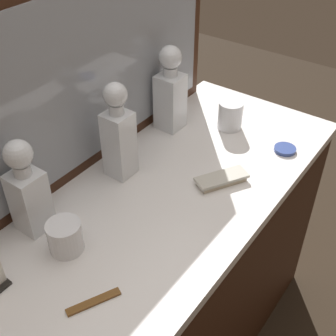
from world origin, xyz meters
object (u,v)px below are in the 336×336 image
(crystal_tumbler_left, at_px, (230,116))
(porcelain_dish, at_px, (285,149))
(silver_brush_left, at_px, (222,179))
(tortoiseshell_comb, at_px, (94,302))
(crystal_decanter_left, at_px, (170,96))
(crystal_decanter_center, at_px, (119,139))
(crystal_tumbler_far_left, at_px, (65,238))
(crystal_decanter_front, at_px, (28,195))

(crystal_tumbler_left, height_order, porcelain_dish, crystal_tumbler_left)
(silver_brush_left, xyz_separation_m, tortoiseshell_comb, (-0.54, 0.02, -0.01))
(crystal_decanter_left, distance_m, crystal_tumbler_left, 0.23)
(silver_brush_left, bearing_deg, crystal_decanter_left, 61.98)
(porcelain_dish, height_order, tortoiseshell_comb, porcelain_dish)
(crystal_decanter_center, distance_m, silver_brush_left, 0.33)
(silver_brush_left, bearing_deg, crystal_tumbler_far_left, 158.08)
(crystal_decanter_front, distance_m, crystal_decanter_left, 0.62)
(crystal_decanter_center, height_order, tortoiseshell_comb, crystal_decanter_center)
(crystal_decanter_front, bearing_deg, crystal_tumbler_left, -13.51)
(crystal_tumbler_left, relative_size, tortoiseshell_comb, 0.80)
(crystal_decanter_left, relative_size, crystal_tumbler_left, 3.02)
(crystal_tumbler_far_left, height_order, crystal_tumbler_left, crystal_tumbler_left)
(crystal_decanter_left, distance_m, crystal_tumbler_far_left, 0.65)
(crystal_decanter_left, bearing_deg, crystal_tumbler_far_left, -168.66)
(crystal_decanter_front, xyz_separation_m, silver_brush_left, (0.45, -0.31, -0.10))
(crystal_tumbler_far_left, relative_size, porcelain_dish, 1.23)
(crystal_decanter_front, xyz_separation_m, crystal_tumbler_left, (0.74, -0.18, -0.07))
(crystal_tumbler_far_left, xyz_separation_m, tortoiseshell_comb, (-0.08, -0.17, -0.04))
(silver_brush_left, bearing_deg, crystal_decanter_front, 145.35)
(crystal_decanter_left, bearing_deg, crystal_decanter_center, -173.85)
(crystal_decanter_center, xyz_separation_m, crystal_tumbler_left, (0.43, -0.14, -0.08))
(crystal_tumbler_far_left, relative_size, tortoiseshell_comb, 0.71)
(crystal_decanter_front, height_order, crystal_tumbler_far_left, crystal_decanter_front)
(crystal_decanter_left, bearing_deg, crystal_decanter_front, 179.80)
(crystal_decanter_front, relative_size, crystal_tumbler_left, 2.76)
(crystal_decanter_left, distance_m, porcelain_dish, 0.43)
(crystal_tumbler_far_left, height_order, tortoiseshell_comb, crystal_tumbler_far_left)
(crystal_decanter_front, height_order, tortoiseshell_comb, crystal_decanter_front)
(crystal_tumbler_far_left, relative_size, silver_brush_left, 0.52)
(crystal_decanter_front, bearing_deg, silver_brush_left, -34.65)
(crystal_decanter_center, distance_m, crystal_decanter_front, 0.32)
(crystal_decanter_center, height_order, crystal_tumbler_far_left, crystal_decanter_center)
(silver_brush_left, distance_m, tortoiseshell_comb, 0.54)
(crystal_decanter_left, bearing_deg, silver_brush_left, -118.02)
(crystal_decanter_center, height_order, crystal_tumbler_left, crystal_decanter_center)
(silver_brush_left, bearing_deg, crystal_tumbler_left, 25.53)
(crystal_tumbler_left, bearing_deg, porcelain_dish, -94.49)
(tortoiseshell_comb, bearing_deg, crystal_tumbler_left, 8.21)
(porcelain_dish, bearing_deg, crystal_decanter_left, 104.33)
(crystal_decanter_center, bearing_deg, crystal_decanter_front, 173.61)
(silver_brush_left, bearing_deg, porcelain_dish, -17.98)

